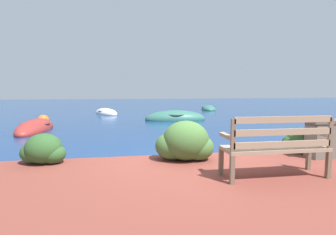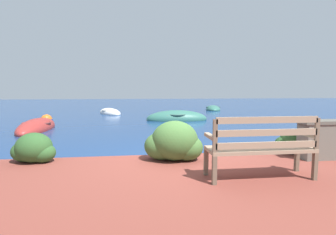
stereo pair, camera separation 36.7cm
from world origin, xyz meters
TOP-DOWN VIEW (x-y plane):
  - ground_plane at (0.00, 0.00)m, footprint 80.00×80.00m
  - park_bench at (0.99, -1.61)m, footprint 1.56×0.48m
  - hedge_clump_far_left at (-2.62, -0.26)m, footprint 0.79×0.57m
  - hedge_clump_left at (-0.11, -0.44)m, footprint 1.07×0.77m
  - hedge_clump_centre at (2.39, -0.24)m, footprint 0.74×0.53m
  - rowboat_nearest at (-4.52, 5.30)m, footprint 1.06×3.13m
  - rowboat_mid at (1.27, 7.69)m, footprint 3.08×1.39m
  - rowboat_far at (-2.37, 11.77)m, footprint 2.00×2.70m
  - rowboat_outer at (5.08, 14.02)m, footprint 1.51×2.45m
  - mooring_buoy at (-5.00, 7.94)m, footprint 0.57×0.57m

SIDE VIEW (x-z plane):
  - ground_plane at x=0.00m, z-range 0.00..0.00m
  - rowboat_far at x=-2.37m, z-range -0.27..0.38m
  - rowboat_outer at x=5.08m, z-range -0.26..0.37m
  - rowboat_nearest at x=-4.52m, z-range -0.31..0.43m
  - rowboat_mid at x=1.27m, z-range -0.37..0.52m
  - mooring_buoy at x=-5.00m, z-range -0.17..0.35m
  - hedge_clump_centre at x=2.39m, z-range 0.19..0.69m
  - hedge_clump_far_left at x=-2.62m, z-range 0.18..0.72m
  - hedge_clump_left at x=-0.11m, z-range 0.17..0.90m
  - park_bench at x=0.99m, z-range 0.24..1.17m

